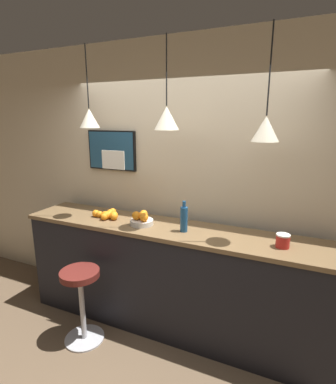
# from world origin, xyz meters

# --- Properties ---
(ground_plane) EXTENTS (14.00, 14.00, 0.00)m
(ground_plane) POSITION_xyz_m (0.00, 0.00, 0.00)
(ground_plane) COLOR brown
(back_wall) EXTENTS (8.00, 0.06, 2.90)m
(back_wall) POSITION_xyz_m (0.00, 1.08, 1.45)
(back_wall) COLOR beige
(back_wall) RESTS_ON ground_plane
(service_counter) EXTENTS (3.09, 0.58, 1.09)m
(service_counter) POSITION_xyz_m (0.00, 0.69, 0.55)
(service_counter) COLOR black
(service_counter) RESTS_ON ground_plane
(bar_stool) EXTENTS (0.38, 0.38, 0.74)m
(bar_stool) POSITION_xyz_m (-0.67, 0.16, 0.51)
(bar_stool) COLOR #B7B7BC
(bar_stool) RESTS_ON ground_plane
(fruit_bowl) EXTENTS (0.23, 0.23, 0.14)m
(fruit_bowl) POSITION_xyz_m (-0.27, 0.64, 1.15)
(fruit_bowl) COLOR beige
(fruit_bowl) RESTS_ON service_counter
(orange_pile) EXTENTS (0.31, 0.25, 0.08)m
(orange_pile) POSITION_xyz_m (-0.69, 0.66, 1.13)
(orange_pile) COLOR orange
(orange_pile) RESTS_ON service_counter
(juice_bottle) EXTENTS (0.07, 0.07, 0.29)m
(juice_bottle) POSITION_xyz_m (0.18, 0.64, 1.22)
(juice_bottle) COLOR navy
(juice_bottle) RESTS_ON service_counter
(spread_jar) EXTENTS (0.11, 0.11, 0.11)m
(spread_jar) POSITION_xyz_m (1.04, 0.64, 1.15)
(spread_jar) COLOR red
(spread_jar) RESTS_ON service_counter
(pendant_lamp_left) EXTENTS (0.20, 0.20, 0.78)m
(pendant_lamp_left) POSITION_xyz_m (-0.84, 0.66, 2.12)
(pendant_lamp_left) COLOR black
(pendant_lamp_middle) EXTENTS (0.22, 0.22, 0.79)m
(pendant_lamp_middle) POSITION_xyz_m (0.00, 0.66, 2.12)
(pendant_lamp_middle) COLOR black
(pendant_lamp_right) EXTENTS (0.21, 0.21, 0.86)m
(pendant_lamp_right) POSITION_xyz_m (0.84, 0.66, 2.04)
(pendant_lamp_right) COLOR black
(mounted_tv) EXTENTS (0.61, 0.04, 0.44)m
(mounted_tv) POSITION_xyz_m (-0.85, 1.03, 1.76)
(mounted_tv) COLOR black
(hanging_menu_board) EXTENTS (0.24, 0.01, 0.17)m
(hanging_menu_board) POSITION_xyz_m (-0.46, 0.48, 1.75)
(hanging_menu_board) COLOR silver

